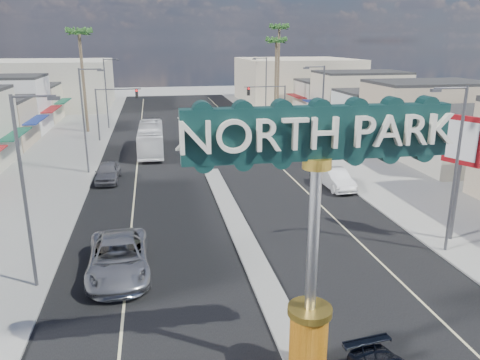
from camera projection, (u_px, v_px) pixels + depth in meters
name	position (u px, v px, depth m)	size (l,w,h in m)	color
ground	(209.00, 168.00, 42.70)	(160.00, 160.00, 0.00)	gray
road	(209.00, 168.00, 42.70)	(20.00, 120.00, 0.01)	black
median_island	(242.00, 236.00, 27.60)	(1.30, 30.00, 0.16)	gray
sidewalk_left	(48.00, 175.00, 40.21)	(8.00, 120.00, 0.12)	gray
sidewalk_right	(353.00, 160.00, 45.15)	(8.00, 120.00, 0.12)	gray
storefront_row_right	(387.00, 109.00, 58.31)	(12.00, 42.00, 6.00)	#B7B29E
backdrop_far_left	(49.00, 84.00, 80.07)	(20.00, 20.00, 8.00)	#B7B29E
backdrop_far_right	(296.00, 80.00, 87.82)	(20.00, 20.00, 8.00)	beige
gateway_sign	(315.00, 214.00, 14.61)	(8.20, 1.50, 9.15)	#B1550D
traffic_signal_left	(113.00, 104.00, 53.04)	(5.09, 0.45, 6.00)	#47474C
traffic_signal_right	(270.00, 100.00, 56.28)	(5.09, 0.45, 6.00)	#47474C
streetlight_l_near	(27.00, 184.00, 20.57)	(2.03, 0.22, 9.00)	#47474C
streetlight_l_mid	(85.00, 116.00, 39.41)	(2.03, 0.22, 9.00)	#47474C
streetlight_l_far	(107.00, 90.00, 60.14)	(2.03, 0.22, 9.00)	#47474C
streetlight_r_near	(454.00, 163.00, 24.25)	(2.03, 0.22, 9.00)	#47474C
streetlight_r_mid	(321.00, 109.00, 43.09)	(2.03, 0.22, 9.00)	#47474C
streetlight_r_far	(265.00, 87.00, 63.81)	(2.03, 0.22, 9.00)	#47474C
palm_left_far	(79.00, 38.00, 55.96)	(2.60, 2.60, 13.10)	brown
palm_right_mid	(276.00, 45.00, 66.45)	(2.60, 2.60, 12.10)	brown
palm_right_far	(279.00, 32.00, 71.95)	(2.60, 2.60, 14.10)	brown
suv_left	(119.00, 258.00, 23.03)	(2.93, 6.35, 1.76)	#A5A5A9
car_parked_left	(108.00, 172.00, 38.42)	(1.84, 4.57, 1.56)	slate
car_parked_right	(335.00, 179.00, 36.61)	(1.63, 4.69, 1.54)	silver
city_bus	(151.00, 139.00, 48.20)	(2.44, 10.44, 2.91)	white
bank_pylon_sign	(462.00, 148.00, 25.59)	(1.15, 2.16, 7.14)	#47474C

